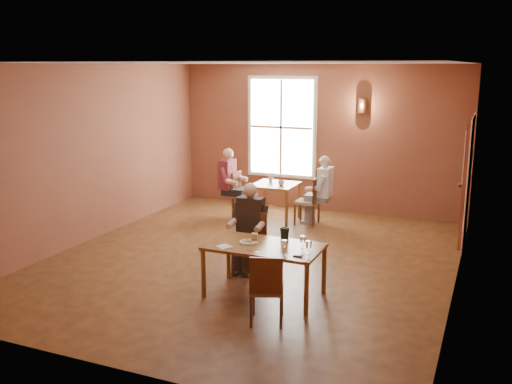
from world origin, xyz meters
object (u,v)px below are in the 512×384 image
at_px(chair_diner_main, 249,245).
at_px(main_table, 264,271).
at_px(chair_diner_maroon, 245,195).
at_px(diner_white, 309,191).
at_px(diner_maroon, 243,184).
at_px(chair_diner_white, 307,200).
at_px(chair_empty, 267,288).
at_px(diner_main, 248,233).
at_px(second_table, 275,202).

bearing_deg(chair_diner_main, main_table, 127.57).
height_order(main_table, chair_diner_maroon, chair_diner_maroon).
bearing_deg(chair_diner_maroon, diner_white, 90.00).
distance_m(main_table, chair_diner_main, 0.83).
xyz_separation_m(chair_diner_maroon, diner_maroon, (-0.03, 0.00, 0.21)).
bearing_deg(chair_diner_white, chair_diner_main, -178.63).
relative_size(chair_diner_main, chair_diner_white, 0.98).
bearing_deg(main_table, chair_diner_main, 127.57).
xyz_separation_m(chair_empty, diner_white, (-0.87, 4.29, 0.21)).
height_order(chair_diner_white, chair_diner_maroon, chair_diner_white).
bearing_deg(diner_maroon, diner_white, 90.00).
height_order(chair_diner_main, diner_main, diner_main).
xyz_separation_m(chair_empty, chair_diner_maroon, (-2.20, 4.29, 0.02)).
bearing_deg(second_table, chair_diner_main, -76.12).
relative_size(second_table, diner_maroon, 0.62).
distance_m(chair_empty, diner_maroon, 4.84).
distance_m(diner_main, chair_diner_maroon, 3.25).
bearing_deg(second_table, diner_white, 0.00).
bearing_deg(chair_diner_main, diner_main, 90.00).
xyz_separation_m(chair_empty, second_table, (-1.55, 4.29, -0.07)).
xyz_separation_m(diner_main, diner_maroon, (-1.40, 2.94, 0.04)).
height_order(chair_diner_main, chair_diner_maroon, chair_diner_maroon).
relative_size(main_table, diner_white, 1.16).
bearing_deg(main_table, chair_diner_white, 99.09).
bearing_deg(main_table, second_table, 108.90).
distance_m(diner_white, chair_diner_maroon, 1.34).
xyz_separation_m(diner_main, second_table, (-0.72, 2.94, -0.26)).
distance_m(diner_main, second_table, 3.04).
bearing_deg(chair_diner_maroon, diner_maroon, -90.00).
bearing_deg(diner_main, main_table, 128.88).
bearing_deg(chair_diner_maroon, main_table, 27.69).
height_order(chair_empty, chair_diner_maroon, chair_diner_maroon).
distance_m(chair_diner_main, diner_maroon, 3.24).
height_order(main_table, second_table, second_table).
bearing_deg(diner_maroon, chair_diner_maroon, 90.00).
relative_size(main_table, diner_main, 1.18).
bearing_deg(chair_diner_main, diner_maroon, -64.33).
height_order(second_table, chair_diner_white, chair_diner_white).
relative_size(diner_main, second_table, 1.53).
height_order(chair_empty, diner_maroon, diner_maroon).
distance_m(second_table, diner_maroon, 0.74).
bearing_deg(chair_diner_maroon, chair_empty, 27.15).
distance_m(diner_main, diner_white, 2.94).
relative_size(chair_diner_white, diner_white, 0.71).
xyz_separation_m(main_table, chair_diner_main, (-0.50, 0.65, 0.10)).
relative_size(chair_diner_main, diner_main, 0.71).
bearing_deg(diner_white, chair_empty, -168.56).
height_order(chair_diner_main, diner_maroon, diner_maroon).
bearing_deg(diner_main, chair_diner_maroon, -65.04).
bearing_deg(chair_diner_maroon, diner_main, 24.96).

